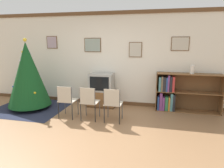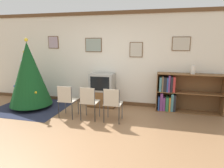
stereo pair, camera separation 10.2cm
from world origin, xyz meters
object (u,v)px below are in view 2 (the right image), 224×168
object	(u,v)px
television	(102,82)
vase	(193,70)
folding_chair_left	(67,99)
folding_chair_center	(89,101)
tv_console	(102,98)
folding_chair_right	(112,103)
christmas_tree	(29,74)
bookshelf	(177,93)

from	to	relation	value
television	vase	distance (m)	2.47
folding_chair_left	folding_chair_center	size ratio (longest dim) A/B	1.00
folding_chair_center	folding_chair_left	bearing A→B (deg)	180.00
tv_console	vase	bearing A→B (deg)	1.93
folding_chair_right	television	bearing A→B (deg)	117.74
christmas_tree	vase	distance (m)	4.42
tv_console	television	distance (m)	0.48
christmas_tree	vase	bearing A→B (deg)	9.47
tv_console	television	size ratio (longest dim) A/B	1.23
folding_chair_left	vase	distance (m)	3.31
folding_chair_right	vase	xyz separation A→B (m)	(1.85, 1.19, 0.68)
bookshelf	folding_chair_right	bearing A→B (deg)	-141.70
christmas_tree	television	size ratio (longest dim) A/B	2.92
tv_console	vase	xyz separation A→B (m)	(2.43, 0.08, 0.92)
folding_chair_center	folding_chair_right	distance (m)	0.58
christmas_tree	folding_chair_left	distance (m)	1.51
folding_chair_left	vase	world-z (taller)	vase
folding_chair_center	christmas_tree	bearing A→B (deg)	166.62
folding_chair_right	christmas_tree	bearing A→B (deg)	169.64
folding_chair_left	bookshelf	size ratio (longest dim) A/B	0.49
christmas_tree	folding_chair_right	distance (m)	2.60
folding_chair_left	vase	xyz separation A→B (m)	(3.01, 1.19, 0.68)
christmas_tree	folding_chair_left	bearing A→B (deg)	-18.78
christmas_tree	folding_chair_center	distance (m)	2.05
folding_chair_center	vase	distance (m)	2.79
folding_chair_center	bookshelf	distance (m)	2.39
tv_console	folding_chair_left	distance (m)	1.27
vase	tv_console	bearing A→B (deg)	-178.07
christmas_tree	bookshelf	xyz separation A→B (m)	(4.00, 0.72, -0.48)
television	bookshelf	xyz separation A→B (m)	(2.08, 0.08, -0.22)
folding_chair_left	folding_chair_right	world-z (taller)	same
television	folding_chair_left	size ratio (longest dim) A/B	0.81
bookshelf	tv_console	bearing A→B (deg)	-177.84
tv_console	folding_chair_center	distance (m)	1.13
folding_chair_left	folding_chair_right	xyz separation A→B (m)	(1.16, 0.00, 0.00)
folding_chair_left	folding_chair_center	bearing A→B (deg)	0.00
folding_chair_right	bookshelf	distance (m)	1.91
folding_chair_center	folding_chair_right	bearing A→B (deg)	0.00
folding_chair_right	vase	world-z (taller)	vase
christmas_tree	folding_chair_center	xyz separation A→B (m)	(1.93, -0.46, -0.51)
tv_console	folding_chair_right	distance (m)	1.27
folding_chair_left	folding_chair_right	size ratio (longest dim) A/B	1.00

